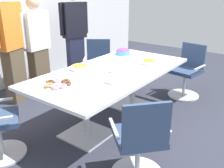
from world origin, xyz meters
TOP-DOWN VIEW (x-y plane):
  - ground_plane at (0.00, 0.00)m, footprint 10.00×10.00m
  - back_wall at (0.00, 2.40)m, footprint 8.00×0.10m
  - conference_table at (0.00, 0.00)m, footprint 2.40×1.20m
  - office_chair_0 at (-0.84, -0.96)m, footprint 0.76×0.76m
  - office_chair_1 at (1.50, -0.52)m, footprint 0.61×0.61m
  - office_chair_2 at (0.84, 0.95)m, footprint 0.75×0.75m
  - person_standing_1 at (-0.43, 1.68)m, footprint 0.61×0.33m
  - person_standing_2 at (0.05, 1.66)m, footprint 0.61×0.24m
  - person_standing_3 at (1.00, 1.69)m, footprint 0.60×0.35m
  - snack_bowl_chips_orange at (0.56, -0.26)m, footprint 0.21×0.21m
  - snack_bowl_chips_yellow at (-0.25, 0.36)m, footprint 0.25×0.25m
  - snack_bowl_candy_mix at (0.82, 0.38)m, footprint 0.25×0.25m
  - donut_platter at (-0.84, 0.16)m, footprint 0.32×0.32m
  - plate_stack at (-0.01, -0.08)m, footprint 0.22×0.22m
  - napkin_pile at (-0.38, -0.29)m, footprint 0.15×0.15m

SIDE VIEW (x-z plane):
  - ground_plane at x=0.00m, z-range -0.01..0.00m
  - office_chair_0 at x=-0.84m, z-range -0.05..0.86m
  - office_chair_1 at x=1.50m, z-range -0.05..0.86m
  - office_chair_2 at x=0.84m, z-range -0.05..0.86m
  - conference_table at x=0.00m, z-range 0.25..1.00m
  - plate_stack at x=-0.01m, z-range 0.75..0.79m
  - donut_platter at x=-0.84m, z-range 0.75..0.79m
  - napkin_pile at x=-0.38m, z-range 0.75..0.80m
  - snack_bowl_chips_orange at x=0.56m, z-range 0.75..0.83m
  - snack_bowl_chips_yellow at x=-0.25m, z-range 0.75..0.83m
  - snack_bowl_candy_mix at x=0.82m, z-range 0.75..0.85m
  - person_standing_2 at x=0.05m, z-range 0.03..1.72m
  - person_standing_3 at x=1.00m, z-range 0.04..1.85m
  - person_standing_1 at x=-0.43m, z-range 0.05..1.93m
  - back_wall at x=0.00m, z-range 0.00..2.80m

